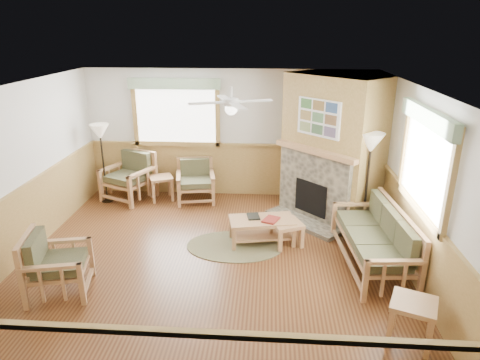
# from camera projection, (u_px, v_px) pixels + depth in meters

# --- Properties ---
(floor) EXTENTS (6.00, 6.00, 0.01)m
(floor) POSITION_uv_depth(u_px,v_px,m) (211.00, 264.00, 6.69)
(floor) COLOR #583118
(floor) RESTS_ON ground
(ceiling) EXTENTS (6.00, 6.00, 0.01)m
(ceiling) POSITION_uv_depth(u_px,v_px,m) (207.00, 89.00, 5.78)
(ceiling) COLOR white
(ceiling) RESTS_ON floor
(wall_back) EXTENTS (6.00, 0.02, 2.70)m
(wall_back) POSITION_uv_depth(u_px,v_px,m) (229.00, 134.00, 9.05)
(wall_back) COLOR silver
(wall_back) RESTS_ON floor
(wall_front) EXTENTS (6.00, 0.02, 2.70)m
(wall_front) POSITION_uv_depth(u_px,v_px,m) (158.00, 312.00, 3.42)
(wall_front) COLOR silver
(wall_front) RESTS_ON floor
(wall_left) EXTENTS (0.02, 6.00, 2.70)m
(wall_left) POSITION_uv_depth(u_px,v_px,m) (12.00, 178.00, 6.43)
(wall_left) COLOR silver
(wall_left) RESTS_ON floor
(wall_right) EXTENTS (0.02, 6.00, 2.70)m
(wall_right) POSITION_uv_depth(u_px,v_px,m) (420.00, 188.00, 6.04)
(wall_right) COLOR silver
(wall_right) RESTS_ON floor
(wainscot) EXTENTS (6.00, 6.00, 1.10)m
(wainscot) POSITION_uv_depth(u_px,v_px,m) (211.00, 232.00, 6.51)
(wainscot) COLOR olive
(wainscot) RESTS_ON floor
(fireplace) EXTENTS (3.11, 3.11, 2.70)m
(fireplace) POSITION_uv_depth(u_px,v_px,m) (333.00, 148.00, 8.02)
(fireplace) COLOR olive
(fireplace) RESTS_ON floor
(window_back) EXTENTS (1.90, 0.16, 1.50)m
(window_back) POSITION_uv_depth(u_px,v_px,m) (174.00, 77.00, 8.68)
(window_back) COLOR white
(window_back) RESTS_ON wall_back
(window_right) EXTENTS (0.16, 1.90, 1.50)m
(window_right) POSITION_uv_depth(u_px,v_px,m) (435.00, 107.00, 5.45)
(window_right) COLOR white
(window_right) RESTS_ON wall_right
(ceiling_fan) EXTENTS (1.59, 1.59, 0.36)m
(ceiling_fan) POSITION_uv_depth(u_px,v_px,m) (231.00, 89.00, 6.05)
(ceiling_fan) COLOR white
(ceiling_fan) RESTS_ON ceiling
(sofa) EXTENTS (2.05, 0.97, 0.92)m
(sofa) POSITION_uv_depth(u_px,v_px,m) (373.00, 238.00, 6.51)
(sofa) COLOR #AF7E51
(sofa) RESTS_ON floor
(armchair_back_left) EXTENTS (1.18, 1.18, 0.99)m
(armchair_back_left) POSITION_uv_depth(u_px,v_px,m) (128.00, 177.00, 9.05)
(armchair_back_left) COLOR #AF7E51
(armchair_back_left) RESTS_ON floor
(armchair_back_right) EXTENTS (0.90, 0.90, 0.86)m
(armchair_back_right) POSITION_uv_depth(u_px,v_px,m) (196.00, 181.00, 8.98)
(armchair_back_right) COLOR #AF7E51
(armchair_back_right) RESTS_ON floor
(armchair_left) EXTENTS (0.95, 0.95, 0.89)m
(armchair_left) POSITION_uv_depth(u_px,v_px,m) (58.00, 263.00, 5.85)
(armchair_left) COLOR #AF7E51
(armchair_left) RESTS_ON floor
(coffee_table) EXTENTS (1.17, 0.74, 0.43)m
(coffee_table) POSITION_uv_depth(u_px,v_px,m) (262.00, 231.00, 7.29)
(coffee_table) COLOR #AF7E51
(coffee_table) RESTS_ON floor
(end_table_chairs) EXTENTS (0.60, 0.59, 0.52)m
(end_table_chairs) POSITION_uv_depth(u_px,v_px,m) (162.00, 188.00, 9.09)
(end_table_chairs) COLOR #AF7E51
(end_table_chairs) RESTS_ON floor
(end_table_sofa) EXTENTS (0.63, 0.62, 0.55)m
(end_table_sofa) POSITION_uv_depth(u_px,v_px,m) (411.00, 322.00, 4.95)
(end_table_sofa) COLOR #AF7E51
(end_table_sofa) RESTS_ON floor
(footstool) EXTENTS (0.63, 0.63, 0.42)m
(footstool) POSITION_uv_depth(u_px,v_px,m) (286.00, 233.00, 7.22)
(footstool) COLOR #AF7E51
(footstool) RESTS_ON floor
(braided_rug) EXTENTS (1.90, 1.90, 0.01)m
(braided_rug) POSITION_uv_depth(u_px,v_px,m) (234.00, 246.00, 7.21)
(braided_rug) COLOR brown
(braided_rug) RESTS_ON floor
(floor_lamp_left) EXTENTS (0.47, 0.47, 1.66)m
(floor_lamp_left) POSITION_uv_depth(u_px,v_px,m) (103.00, 163.00, 8.82)
(floor_lamp_left) COLOR black
(floor_lamp_left) RESTS_ON floor
(floor_lamp_right) EXTENTS (0.56, 0.56, 1.85)m
(floor_lamp_right) POSITION_uv_depth(u_px,v_px,m) (367.00, 185.00, 7.34)
(floor_lamp_right) COLOR black
(floor_lamp_right) RESTS_ON floor
(book_red) EXTENTS (0.32, 0.36, 0.03)m
(book_red) POSITION_uv_depth(u_px,v_px,m) (271.00, 219.00, 7.14)
(book_red) COLOR maroon
(book_red) RESTS_ON coffee_table
(book_dark) EXTENTS (0.25, 0.30, 0.03)m
(book_dark) POSITION_uv_depth(u_px,v_px,m) (253.00, 216.00, 7.28)
(book_dark) COLOR black
(book_dark) RESTS_ON coffee_table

